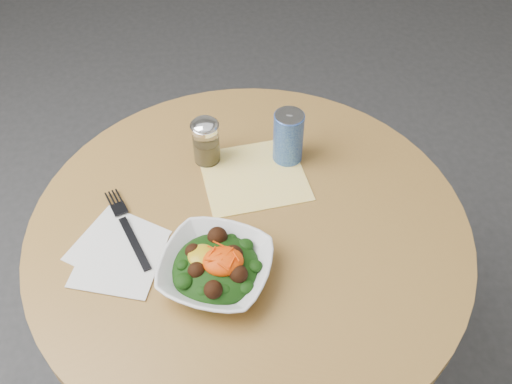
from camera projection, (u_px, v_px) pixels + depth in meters
ground at (251, 382)px, 1.71m from camera, size 6.00×6.00×0.00m
table at (250, 279)px, 1.30m from camera, size 0.90×0.90×0.75m
cloth_napkin at (254, 176)px, 1.25m from camera, size 0.24×0.23×0.00m
paper_napkins at (118, 253)px, 1.11m from camera, size 0.22×0.24×0.00m
salad_bowl at (216, 268)px, 1.05m from camera, size 0.27×0.27×0.08m
fork at (127, 226)px, 1.15m from camera, size 0.10×0.22×0.00m
spice_shaker at (206, 141)px, 1.24m from camera, size 0.06×0.06×0.11m
beverage_can at (288, 137)px, 1.24m from camera, size 0.07×0.07×0.13m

